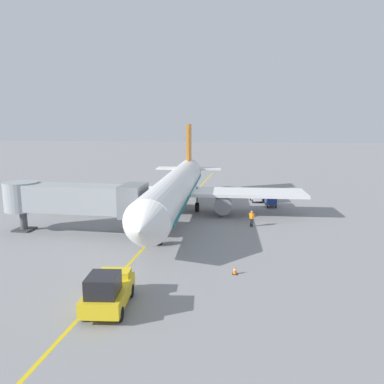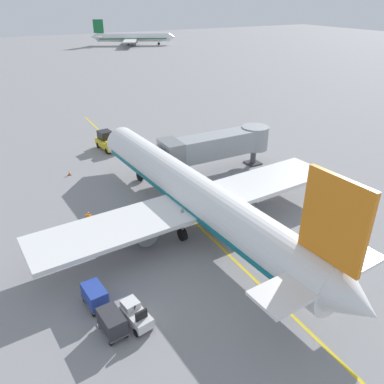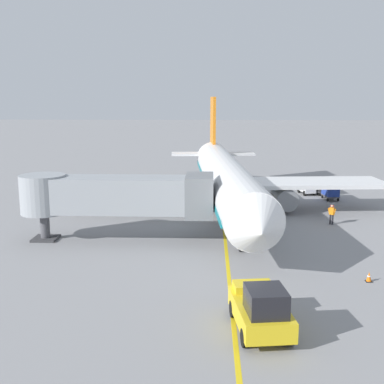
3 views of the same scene
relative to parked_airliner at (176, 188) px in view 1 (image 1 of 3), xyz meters
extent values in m
plane|color=gray|center=(0.23, 0.37, -3.19)|extent=(400.00, 400.00, 0.00)
cube|color=gold|center=(0.23, 0.37, -3.18)|extent=(0.24, 80.00, 0.01)
cylinder|color=white|center=(-0.02, 0.27, 0.10)|extent=(6.12, 32.19, 3.70)
cube|color=#14707A|center=(-0.02, 0.27, -0.36)|extent=(5.96, 29.64, 0.44)
cone|color=white|center=(-1.32, 17.42, 0.10)|extent=(3.80, 2.67, 3.63)
cone|color=white|center=(1.30, -17.08, 0.40)|extent=(3.35, 3.03, 3.14)
cube|color=black|center=(-1.19, 15.63, 0.75)|extent=(2.85, 1.31, 0.60)
cube|color=white|center=(0.06, -0.73, -0.55)|extent=(30.31, 7.46, 0.36)
cylinder|color=gray|center=(-5.49, -0.34, -1.80)|extent=(2.24, 3.34, 2.00)
cylinder|color=gray|center=(5.48, 0.49, -1.80)|extent=(2.24, 3.34, 2.00)
cube|color=orange|center=(1.12, -14.68, 4.70)|extent=(0.65, 4.41, 5.50)
cube|color=white|center=(1.10, -14.49, 0.65)|extent=(10.17, 3.35, 0.24)
cylinder|color=black|center=(-0.87, 11.44, -2.64)|extent=(0.53, 1.13, 1.10)
cylinder|color=gray|center=(-0.87, 11.44, -1.09)|extent=(0.24, 0.24, 2.00)
cylinder|color=black|center=(-2.16, -1.90, -2.64)|extent=(0.53, 1.13, 1.10)
cylinder|color=gray|center=(-2.16, -1.90, -1.09)|extent=(0.24, 0.24, 2.00)
cylinder|color=black|center=(2.42, -1.55, -2.64)|extent=(0.53, 1.13, 1.10)
cylinder|color=gray|center=(2.42, -1.55, -1.09)|extent=(0.24, 0.24, 2.00)
cube|color=#93999E|center=(7.54, 9.20, 0.30)|extent=(12.38, 2.80, 2.60)
cube|color=slate|center=(2.16, 9.20, 0.30)|extent=(2.00, 3.50, 2.99)
cylinder|color=#93999E|center=(13.73, 9.20, 0.30)|extent=(3.36, 3.36, 2.86)
cylinder|color=#4C4C51|center=(13.73, 9.20, -2.09)|extent=(0.70, 0.70, 2.19)
cube|color=#38383A|center=(13.73, 9.20, -3.11)|extent=(1.80, 1.80, 0.16)
cube|color=gold|center=(-0.93, 22.97, -2.34)|extent=(2.75, 4.65, 0.90)
cube|color=black|center=(-1.06, 23.95, -1.34)|extent=(1.88, 2.05, 1.10)
cube|color=gold|center=(-0.73, 21.44, -1.71)|extent=(2.00, 1.33, 0.36)
cylinder|color=black|center=(0.18, 21.67, -2.79)|extent=(0.45, 0.84, 0.80)
cylinder|color=black|center=(-1.67, 21.43, -2.79)|extent=(0.45, 0.84, 0.80)
cylinder|color=black|center=(-0.19, 24.51, -2.79)|extent=(0.45, 0.84, 0.80)
cylinder|color=black|center=(-2.05, 24.26, -2.79)|extent=(0.45, 0.84, 0.80)
cube|color=silver|center=(-9.30, -9.16, -2.56)|extent=(1.62, 2.67, 0.70)
cube|color=silver|center=(-9.42, -8.49, -1.99)|extent=(1.19, 1.21, 0.44)
cube|color=black|center=(-9.18, -9.84, -1.89)|extent=(0.86, 0.30, 0.64)
cylinder|color=black|center=(-9.33, -9.04, -1.91)|extent=(0.12, 0.27, 0.54)
cylinder|color=black|center=(-9.99, -8.40, -2.91)|extent=(0.30, 0.59, 0.56)
cylinder|color=black|center=(-8.93, -8.21, -2.91)|extent=(0.30, 0.59, 0.56)
cylinder|color=black|center=(-9.68, -10.12, -2.91)|extent=(0.30, 0.59, 0.56)
cylinder|color=black|center=(-8.62, -9.93, -2.91)|extent=(0.30, 0.59, 0.56)
cube|color=#4C4C51|center=(-11.20, -6.24, -2.77)|extent=(1.53, 2.33, 0.12)
cube|color=#233D9E|center=(-11.20, -6.24, -2.16)|extent=(1.45, 2.21, 1.10)
cylinder|color=#4C4C51|center=(-11.36, -4.80, -2.78)|extent=(0.15, 0.70, 0.07)
cylinder|color=black|center=(-11.84, -5.48, -3.01)|extent=(0.16, 0.37, 0.36)
cylinder|color=black|center=(-10.74, -5.36, -3.01)|extent=(0.16, 0.37, 0.36)
cylinder|color=black|center=(-11.66, -7.12, -3.01)|extent=(0.16, 0.37, 0.36)
cylinder|color=black|center=(-10.56, -7.00, -3.01)|extent=(0.16, 0.37, 0.36)
cube|color=#4C4C51|center=(-10.93, -9.15, -2.77)|extent=(1.53, 2.33, 0.12)
cube|color=#2D2D33|center=(-10.93, -9.15, -2.16)|extent=(1.45, 2.21, 1.10)
cylinder|color=#4C4C51|center=(-11.08, -7.71, -2.78)|extent=(0.15, 0.70, 0.07)
cylinder|color=black|center=(-11.57, -8.39, -3.01)|extent=(0.16, 0.37, 0.36)
cylinder|color=black|center=(-10.47, -8.27, -3.01)|extent=(0.16, 0.37, 0.36)
cylinder|color=black|center=(-11.39, -10.03, -3.01)|extent=(0.16, 0.37, 0.36)
cylinder|color=black|center=(-10.29, -9.91, -3.01)|extent=(0.16, 0.37, 0.36)
cylinder|color=#232328|center=(-8.76, 3.86, -2.76)|extent=(0.15, 0.15, 0.85)
cylinder|color=#232328|center=(-8.92, 3.98, -2.76)|extent=(0.15, 0.15, 0.85)
cube|color=orange|center=(-8.84, 3.92, -2.04)|extent=(0.45, 0.42, 0.60)
cylinder|color=orange|center=(-8.64, 3.77, -2.09)|extent=(0.23, 0.21, 0.57)
cylinder|color=orange|center=(-9.04, 4.07, -2.09)|extent=(0.23, 0.21, 0.57)
sphere|color=tan|center=(-8.84, 3.92, -1.61)|extent=(0.22, 0.22, 0.22)
cube|color=red|center=(-8.84, 3.92, -1.59)|extent=(0.26, 0.22, 0.10)
cube|color=black|center=(-7.84, 16.83, -3.17)|extent=(0.36, 0.36, 0.04)
cone|color=orange|center=(-7.84, 16.83, -2.87)|extent=(0.30, 0.30, 0.55)
cylinder|color=white|center=(-7.84, 16.83, -2.84)|extent=(0.21, 0.21, 0.06)
camera|label=1|loc=(-9.00, 41.62, 7.18)|focal=34.41mm
camera|label=2|loc=(-15.03, -27.34, 16.25)|focal=36.08mm
camera|label=3|loc=(1.36, 43.34, 7.21)|focal=44.72mm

